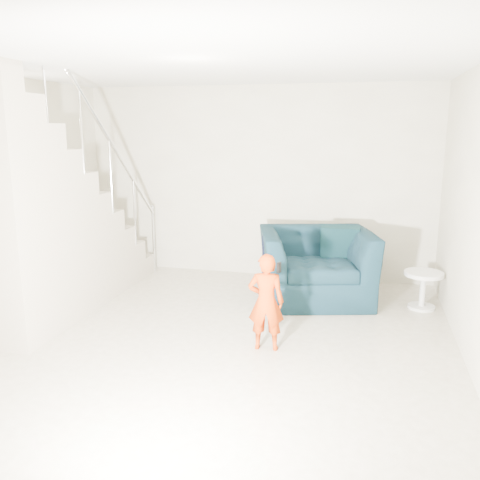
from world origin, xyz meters
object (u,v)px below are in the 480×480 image
(armchair, at_px, (316,265))
(side_table, at_px, (423,284))
(staircase, at_px, (42,234))
(toddler, at_px, (266,302))

(armchair, relative_size, side_table, 2.99)
(side_table, relative_size, staircase, 0.12)
(side_table, distance_m, staircase, 4.47)
(toddler, xyz_separation_m, side_table, (1.60, 1.57, -0.18))
(toddler, distance_m, staircase, 2.72)
(side_table, bearing_deg, armchair, 178.56)
(armchair, relative_size, toddler, 1.41)
(armchair, xyz_separation_m, staircase, (-2.97, -1.26, 0.51))
(armchair, distance_m, toddler, 1.63)
(side_table, bearing_deg, staircase, -163.93)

